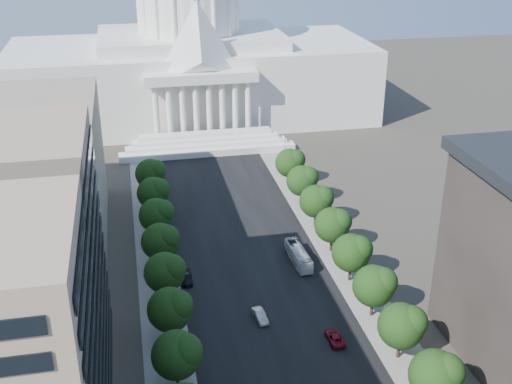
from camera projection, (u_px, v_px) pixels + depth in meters
road_asphalt at (243, 245)px, 139.46m from camera, size 30.00×260.00×0.01m
sidewalk_left at (155, 254)px, 135.97m from camera, size 8.00×260.00×0.02m
sidewalk_right at (327, 237)px, 142.94m from camera, size 8.00×260.00×0.02m
capitol at (191, 59)px, 215.89m from camera, size 120.00×56.00×73.00m
office_block_left_far at (7, 182)px, 133.39m from camera, size 38.00×52.00×30.00m
tree_l_d at (178, 354)px, 95.90m from camera, size 7.79×7.60×9.97m
tree_l_e at (172, 309)px, 106.61m from camera, size 7.79×7.60×9.97m
tree_l_f at (166, 272)px, 117.32m from camera, size 7.79×7.60×9.97m
tree_l_g at (162, 241)px, 128.03m from camera, size 7.79×7.60×9.97m
tree_l_h at (158, 215)px, 138.74m from camera, size 7.79×7.60×9.97m
tree_l_i at (154, 192)px, 149.45m from camera, size 7.79×7.60×9.97m
tree_l_j at (152, 173)px, 160.16m from camera, size 7.79×7.60×9.97m
tree_r_c at (438, 374)px, 91.80m from camera, size 7.79×7.60×9.97m
tree_r_d at (404, 325)px, 102.51m from camera, size 7.79×7.60×9.97m
tree_r_e at (376, 285)px, 113.21m from camera, size 7.79×7.60×9.97m
tree_r_f at (353, 252)px, 123.92m from camera, size 7.79×7.60×9.97m
tree_r_g at (334, 224)px, 134.63m from camera, size 7.79×7.60×9.97m
tree_r_h at (318, 200)px, 145.34m from camera, size 7.79×7.60×9.97m
tree_r_i at (303, 180)px, 156.05m from camera, size 7.79×7.60×9.97m
tree_r_j at (291, 162)px, 166.76m from camera, size 7.79×7.60×9.97m
streetlight_b at (450, 380)px, 91.62m from camera, size 2.61×0.44×9.00m
streetlight_c at (384, 286)px, 113.93m from camera, size 2.61×0.44×9.00m
streetlight_d at (339, 223)px, 136.25m from camera, size 2.61×0.44×9.00m
streetlight_e at (307, 178)px, 158.56m from camera, size 2.61×0.44×9.00m
streetlight_f at (283, 144)px, 180.87m from camera, size 2.61×0.44×9.00m
car_silver at (260, 316)px, 114.29m from camera, size 2.38×5.17×1.64m
car_red at (335, 338)px, 108.69m from camera, size 2.60×5.42×1.49m
car_dark_b at (187, 279)px, 125.75m from camera, size 2.28×5.19×1.48m
city_bus at (298, 256)px, 132.24m from camera, size 3.24×11.76×3.25m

